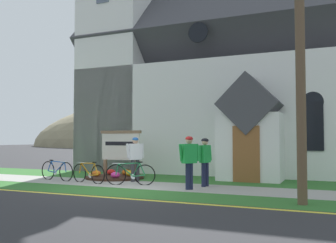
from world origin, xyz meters
TOP-DOWN VIEW (x-y plane):
  - ground at (0.00, 4.00)m, footprint 140.00×140.00m
  - sidewalk_slab at (0.88, 1.38)m, footprint 32.00×2.04m
  - grass_verge at (0.88, -0.49)m, footprint 32.00×1.70m
  - church_lawn at (0.88, 3.80)m, footprint 24.00×2.81m
  - curb_paint_stripe at (0.88, -1.49)m, footprint 28.00×0.16m
  - church_building at (0.37, 9.53)m, footprint 13.86×11.20m
  - church_sign at (-1.92, 3.31)m, footprint 1.93×0.17m
  - flower_bed at (-1.91, 2.86)m, footprint 2.36×2.36m
  - bicycle_white at (-3.61, 1.35)m, footprint 1.77×0.35m
  - bicycle_silver at (-1.97, 1.13)m, footprint 1.65×0.42m
  - bicycle_orange at (-0.27, 1.22)m, footprint 1.70×0.57m
  - cyclist_in_yellow_jersey at (2.04, 0.88)m, footprint 0.49×0.59m
  - cyclist_in_orange_jersey at (-0.59, 2.16)m, footprint 0.51×0.56m
  - cyclist_in_white_jersey at (2.27, 1.82)m, footprint 0.30×0.68m
  - utility_pole at (5.43, -0.56)m, footprint 3.12×0.28m
  - distant_hill at (-3.17, 62.59)m, footprint 106.33×53.48m

SIDE VIEW (x-z plane):
  - ground at x=0.00m, z-range 0.00..0.00m
  - distant_hill at x=-3.17m, z-range -11.91..11.91m
  - curb_paint_stripe at x=0.88m, z-range 0.00..0.01m
  - grass_verge at x=0.88m, z-range 0.00..0.01m
  - church_lawn at x=0.88m, z-range 0.00..0.01m
  - sidewalk_slab at x=0.88m, z-range 0.00..0.01m
  - flower_bed at x=-1.91m, z-range -0.08..0.26m
  - bicycle_silver at x=-1.97m, z-range -0.04..0.77m
  - bicycle_orange at x=-0.27m, z-range -0.04..0.81m
  - bicycle_white at x=-3.61m, z-range -0.02..0.79m
  - cyclist_in_white_jersey at x=2.27m, z-range 0.14..1.77m
  - cyclist_in_orange_jersey at x=-0.59m, z-range 0.14..1.82m
  - cyclist_in_yellow_jersey at x=2.04m, z-range 0.15..1.85m
  - church_sign at x=-1.92m, z-range 0.30..2.25m
  - utility_pole at x=5.43m, z-range 0.44..8.56m
  - church_building at x=0.37m, z-range -1.78..11.52m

